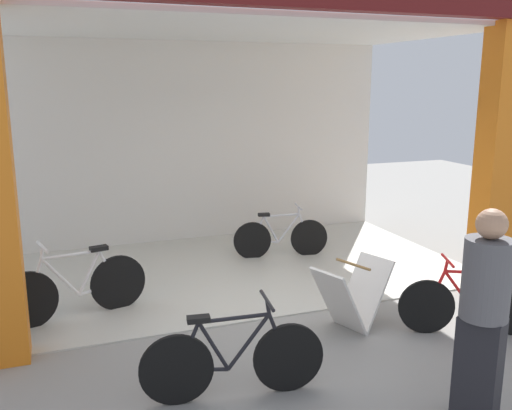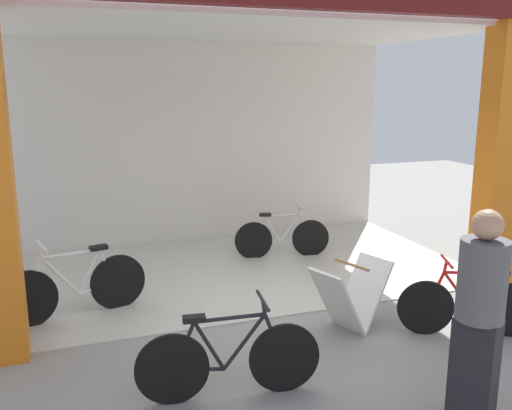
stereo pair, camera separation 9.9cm
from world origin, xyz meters
The scene contains 8 objects.
ground_plane centered at (0.00, 0.00, 0.00)m, with size 20.99×20.99×0.00m, color gray.
shop_facade centered at (0.00, 1.95, 2.18)m, with size 6.70×3.95×4.01m.
bicycle_inside_0 centered at (-2.25, 0.79, 0.37)m, with size 1.66×0.52×0.93m.
bicycle_inside_1 centered at (0.84, 2.10, 0.33)m, with size 1.46×0.41×0.82m.
bicycle_parked_0 centered at (-1.05, -1.39, 0.35)m, with size 1.60×0.44×0.88m.
bicycle_parked_1 centered at (1.73, -1.09, 0.34)m, with size 1.43×0.64×0.84m.
sandwich_board_sign centered at (0.59, -0.53, 0.38)m, with size 0.98×0.73×0.77m.
pedestrian_1 centered at (0.66, -2.39, 0.92)m, with size 0.50×0.50×1.76m.
Camera 1 is at (-2.35, -5.52, 2.67)m, focal length 38.76 mm.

